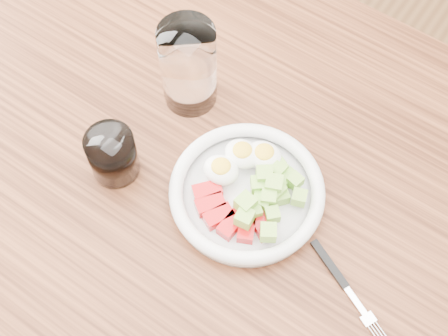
% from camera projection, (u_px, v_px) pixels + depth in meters
% --- Properties ---
extents(ground, '(4.00, 4.00, 0.00)m').
position_uv_depth(ground, '(225.00, 316.00, 1.64)').
color(ground, brown).
rests_on(ground, ground).
extents(dining_table, '(1.50, 0.90, 0.77)m').
position_uv_depth(dining_table, '(226.00, 212.00, 1.05)').
color(dining_table, brown).
rests_on(dining_table, ground).
extents(bowl, '(0.24, 0.24, 0.06)m').
position_uv_depth(bowl, '(248.00, 190.00, 0.94)').
color(bowl, white).
rests_on(bowl, dining_table).
extents(fork, '(0.16, 0.08, 0.01)m').
position_uv_depth(fork, '(339.00, 278.00, 0.89)').
color(fork, black).
rests_on(fork, dining_table).
extents(water_glass, '(0.09, 0.09, 0.16)m').
position_uv_depth(water_glass, '(188.00, 66.00, 0.97)').
color(water_glass, white).
rests_on(water_glass, dining_table).
extents(coffee_glass, '(0.07, 0.07, 0.09)m').
position_uv_depth(coffee_glass, '(113.00, 155.00, 0.94)').
color(coffee_glass, white).
rests_on(coffee_glass, dining_table).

